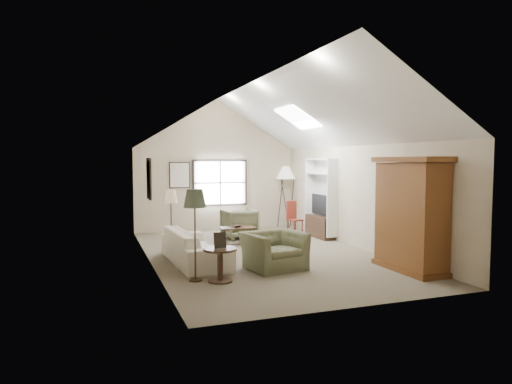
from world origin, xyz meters
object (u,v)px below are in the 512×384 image
object	(u,v)px
armoire	(411,214)
side_chair	(295,217)
coffee_table	(238,236)
side_table	(220,265)
armchair_far	(239,224)
sofa	(195,246)
armchair_near	(274,251)

from	to	relation	value
armoire	side_chair	world-z (taller)	armoire
side_chair	coffee_table	bearing A→B (deg)	-164.92
armoire	coffee_table	world-z (taller)	armoire
side_table	side_chair	xyz separation A→B (m)	(3.51, 4.50, 0.17)
armchair_far	coffee_table	bearing A→B (deg)	66.59
armoire	side_table	distance (m)	3.81
armoire	sofa	distance (m)	4.38
armoire	armchair_near	distance (m)	2.75
armchair_near	coffee_table	size ratio (longest dim) A/B	1.25
sofa	armchair_near	world-z (taller)	armchair_near
armoire	coffee_table	bearing A→B (deg)	122.64
armchair_near	armoire	bearing A→B (deg)	-32.87
side_chair	side_table	bearing A→B (deg)	-143.24
armoire	armchair_near	world-z (taller)	armoire
sofa	side_chair	world-z (taller)	side_chair
sofa	side_table	xyz separation A→B (m)	(0.10, -1.60, -0.05)
armoire	armchair_far	xyz separation A→B (m)	(-2.01, 4.65, -0.70)
armchair_far	side_table	size ratio (longest dim) A/B	1.47
sofa	armchair_far	size ratio (longest dim) A/B	2.72
coffee_table	side_chair	distance (m)	2.52
coffee_table	side_table	xyz separation A→B (m)	(-1.35, -3.23, 0.07)
armchair_far	side_table	xyz separation A→B (m)	(-1.69, -4.20, -0.10)
armchair_near	coffee_table	world-z (taller)	armchair_near
armoire	side_table	world-z (taller)	armoire
sofa	side_chair	bearing A→B (deg)	-54.70
armoire	armchair_near	xyz separation A→B (m)	(-2.44, 1.02, -0.74)
armoire	sofa	size ratio (longest dim) A/B	0.92
armchair_far	side_chair	distance (m)	1.84
sofa	side_chair	xyz separation A→B (m)	(3.61, 2.90, 0.12)
armchair_near	coffee_table	xyz separation A→B (m)	(0.09, 2.66, -0.13)
coffee_table	side_chair	bearing A→B (deg)	30.36
side_chair	armoire	bearing A→B (deg)	-103.08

